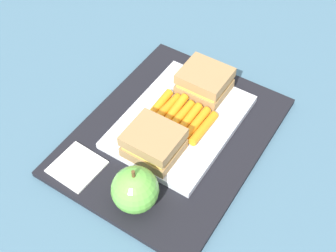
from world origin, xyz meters
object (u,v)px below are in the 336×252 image
Objects in this scene: food_tray at (180,121)px; carrot_sticks_bundle at (180,117)px; apple at (135,190)px; sandwich_half_left at (205,81)px; sandwich_half_right at (154,142)px; paper_napkin at (77,167)px.

food_tray is 0.01m from carrot_sticks_bundle.
carrot_sticks_bundle is 1.29× the size of apple.
food_tray is at bearing 0.00° from sandwich_half_left.
apple is (0.08, 0.02, -0.00)m from sandwich_half_right.
apple is (0.16, 0.02, 0.03)m from food_tray.
sandwich_half_right reaches higher than carrot_sticks_bundle.
sandwich_half_right is (0.16, 0.00, 0.00)m from sandwich_half_left.
carrot_sticks_bundle is at bearing 0.17° from sandwich_half_left.
food_tray is at bearing 180.00° from sandwich_half_right.
carrot_sticks_bundle is 0.18m from paper_napkin.
food_tray is 3.29× the size of paper_napkin.
food_tray is 2.88× the size of sandwich_half_right.
paper_napkin is at bearing -28.76° from food_tray.
sandwich_half_left reaches higher than carrot_sticks_bundle.
apple is at bearing 5.83° from sandwich_half_left.
food_tray is at bearing 151.24° from paper_napkin.
apple is at bearing 8.62° from food_tray.
food_tray is 0.08m from sandwich_half_left.
sandwich_half_left is 1.00× the size of sandwich_half_right.
paper_napkin is (0.24, -0.09, -0.03)m from sandwich_half_left.
apple is at bearing 16.40° from sandwich_half_right.
paper_napkin is (0.16, -0.09, -0.00)m from food_tray.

